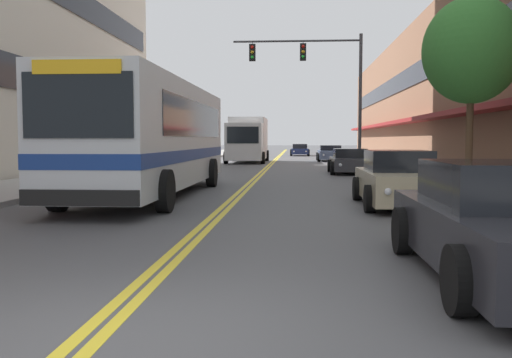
% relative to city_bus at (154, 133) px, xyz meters
% --- Properties ---
extents(ground_plane, '(240.00, 240.00, 0.00)m').
position_rel_city_bus_xyz_m(ground_plane, '(2.53, 24.55, -1.86)').
color(ground_plane, '#4C4C4F').
extents(sidewalk_left, '(3.90, 106.00, 0.14)m').
position_rel_city_bus_xyz_m(sidewalk_left, '(-4.92, 24.55, -1.79)').
color(sidewalk_left, '#9E9B96').
rests_on(sidewalk_left, ground_plane).
extents(sidewalk_right, '(3.90, 106.00, 0.14)m').
position_rel_city_bus_xyz_m(sidewalk_right, '(9.98, 24.55, -1.79)').
color(sidewalk_right, '#9E9B96').
rests_on(sidewalk_right, ground_plane).
extents(centre_line, '(0.34, 106.00, 0.01)m').
position_rel_city_bus_xyz_m(centre_line, '(2.53, 24.55, -1.86)').
color(centre_line, yellow).
rests_on(centre_line, ground_plane).
extents(storefront_row_right, '(9.10, 68.00, 9.74)m').
position_rel_city_bus_xyz_m(storefront_row_right, '(16.16, 24.55, 3.01)').
color(storefront_row_right, brown).
rests_on(storefront_row_right, ground_plane).
extents(city_bus, '(2.82, 11.87, 3.30)m').
position_rel_city_bus_xyz_m(city_bus, '(0.00, 0.00, 0.00)').
color(city_bus, silver).
rests_on(city_bus, ground_plane).
extents(car_silver_parked_left_near, '(1.99, 4.45, 1.32)m').
position_rel_city_bus_xyz_m(car_silver_parked_left_near, '(-1.80, 17.13, -1.25)').
color(car_silver_parked_left_near, '#B7B7BC').
rests_on(car_silver_parked_left_near, ground_plane).
extents(car_red_parked_left_mid, '(2.06, 4.73, 1.29)m').
position_rel_city_bus_xyz_m(car_red_parked_left_mid, '(-1.76, 10.97, -1.25)').
color(car_red_parked_left_mid, maroon).
rests_on(car_red_parked_left_mid, ground_plane).
extents(car_charcoal_parked_right_foreground, '(2.17, 4.90, 1.41)m').
position_rel_city_bus_xyz_m(car_charcoal_parked_right_foreground, '(6.81, -9.95, -1.21)').
color(car_charcoal_parked_right_foreground, '#232328').
rests_on(car_charcoal_parked_right_foreground, ground_plane).
extents(car_slate_blue_parked_right_mid, '(2.09, 4.77, 1.22)m').
position_rel_city_bus_xyz_m(car_slate_blue_parked_right_mid, '(6.90, 27.87, -1.28)').
color(car_slate_blue_parked_right_mid, '#475675').
rests_on(car_slate_blue_parked_right_mid, ground_plane).
extents(car_dark_grey_parked_right_far, '(2.06, 4.20, 1.23)m').
position_rel_city_bus_xyz_m(car_dark_grey_parked_right_far, '(6.91, 11.48, -1.28)').
color(car_dark_grey_parked_right_far, '#38383D').
rests_on(car_dark_grey_parked_right_far, ground_plane).
extents(car_beige_parked_right_end, '(2.00, 4.45, 1.41)m').
position_rel_city_bus_xyz_m(car_beige_parked_right_end, '(6.85, -2.39, -1.21)').
color(car_beige_parked_right_end, '#BCAD89').
rests_on(car_beige_parked_right_end, ground_plane).
extents(car_navy_moving_lead, '(1.97, 4.25, 1.21)m').
position_rel_city_bus_xyz_m(car_navy_moving_lead, '(4.60, 42.24, -1.30)').
color(car_navy_moving_lead, '#19234C').
rests_on(car_navy_moving_lead, ground_plane).
extents(box_truck, '(2.84, 7.51, 3.28)m').
position_rel_city_bus_xyz_m(box_truck, '(0.68, 24.84, -0.18)').
color(box_truck, white).
rests_on(box_truck, ground_plane).
extents(traffic_signal_mast, '(7.05, 0.38, 7.40)m').
position_rel_city_bus_xyz_m(traffic_signal_mast, '(5.45, 14.71, 3.42)').
color(traffic_signal_mast, '#47474C').
rests_on(traffic_signal_mast, ground_plane).
extents(street_tree_right_mid, '(2.87, 2.87, 5.75)m').
position_rel_city_bus_xyz_m(street_tree_right_mid, '(9.43, 0.57, 2.44)').
color(street_tree_right_mid, brown).
rests_on(street_tree_right_mid, sidewalk_right).
extents(fire_hydrant, '(0.31, 0.23, 0.75)m').
position_rel_city_bus_xyz_m(fire_hydrant, '(8.47, 1.12, -1.35)').
color(fire_hydrant, yellow).
rests_on(fire_hydrant, sidewalk_right).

